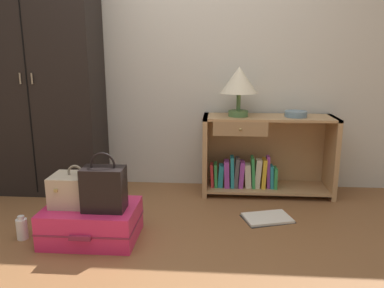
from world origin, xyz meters
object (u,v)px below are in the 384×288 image
(bookshelf, at_px, (262,157))
(open_book_on_floor, at_px, (267,218))
(bowl, at_px, (296,114))
(train_case, at_px, (77,190))
(suitcase_large, at_px, (92,222))
(handbag, at_px, (104,188))
(table_lamp, at_px, (239,82))
(wardrobe, at_px, (39,77))
(bottle, at_px, (22,228))

(bookshelf, xyz_separation_m, open_book_on_floor, (-0.00, -0.59, -0.33))
(bowl, relative_size, train_case, 0.59)
(suitcase_large, xyz_separation_m, handbag, (0.11, -0.05, 0.27))
(bowl, relative_size, suitcase_large, 0.30)
(open_book_on_floor, bearing_deg, table_lamp, 111.42)
(wardrobe, xyz_separation_m, table_lamp, (1.75, 0.01, -0.04))
(suitcase_large, distance_m, train_case, 0.25)
(open_book_on_floor, bearing_deg, bookshelf, 89.55)
(bowl, distance_m, handbag, 1.76)
(bowl, bearing_deg, suitcase_large, -147.53)
(bookshelf, height_order, bottle, bookshelf)
(wardrobe, bearing_deg, handbag, -49.55)
(bowl, relative_size, open_book_on_floor, 0.45)
(bowl, bearing_deg, handbag, -144.13)
(bookshelf, relative_size, bottle, 6.88)
(bowl, xyz_separation_m, bottle, (-1.98, -1.00, -0.65))
(table_lamp, height_order, bottle, table_lamp)
(bookshelf, relative_size, table_lamp, 2.70)
(wardrobe, relative_size, bowl, 10.93)
(wardrobe, height_order, table_lamp, wardrobe)
(suitcase_large, relative_size, handbag, 1.60)
(wardrobe, height_order, handbag, wardrobe)
(open_book_on_floor, bearing_deg, bottle, -165.50)
(bookshelf, height_order, open_book_on_floor, bookshelf)
(bookshelf, distance_m, train_case, 1.65)
(wardrobe, relative_size, open_book_on_floor, 4.91)
(wardrobe, bearing_deg, bottle, -75.36)
(bookshelf, xyz_separation_m, bottle, (-1.71, -1.03, -0.26))
(bottle, bearing_deg, open_book_on_floor, 14.50)
(suitcase_large, height_order, handbag, handbag)
(bookshelf, distance_m, handbag, 1.53)
(open_book_on_floor, bearing_deg, suitcase_large, -161.96)
(bowl, height_order, handbag, bowl)
(train_case, distance_m, bottle, 0.46)
(bowl, height_order, open_book_on_floor, bowl)
(bowl, bearing_deg, bookshelf, 174.06)
(bowl, xyz_separation_m, handbag, (-1.39, -1.01, -0.35))
(bowl, relative_size, bottle, 1.14)
(bowl, bearing_deg, table_lamp, -179.46)
(train_case, bearing_deg, bowl, 30.26)
(table_lamp, bearing_deg, bowl, 0.54)
(table_lamp, bearing_deg, open_book_on_floor, -68.58)
(bookshelf, distance_m, open_book_on_floor, 0.67)
(bookshelf, bearing_deg, open_book_on_floor, -90.45)
(wardrobe, bearing_deg, open_book_on_floor, -15.40)
(table_lamp, relative_size, bowl, 2.24)
(bookshelf, relative_size, open_book_on_floor, 2.71)
(bowl, distance_m, train_case, 1.90)
(bottle, bearing_deg, wardrobe, 104.64)
(train_case, height_order, bottle, train_case)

